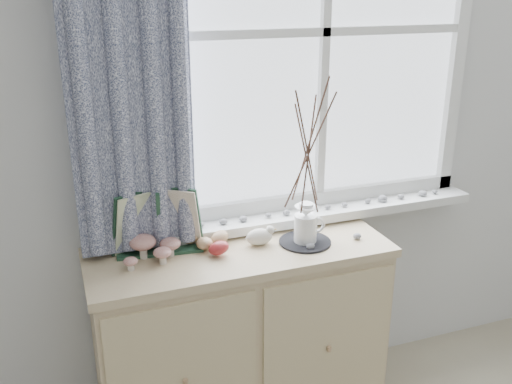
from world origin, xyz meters
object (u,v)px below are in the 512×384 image
at_px(toadstool_cluster, 152,247).
at_px(twig_pitcher, 308,148).
at_px(botanical_book, 159,223).
at_px(sideboard, 241,340).

relative_size(toadstool_cluster, twig_pitcher, 0.33).
distance_m(toadstool_cluster, twig_pitcher, 0.70).
relative_size(botanical_book, toadstool_cluster, 1.69).
xyz_separation_m(botanical_book, twig_pitcher, (0.57, -0.09, 0.26)).
bearing_deg(botanical_book, sideboard, -4.83).
relative_size(sideboard, twig_pitcher, 1.73).
xyz_separation_m(sideboard, botanical_book, (-0.30, 0.06, 0.56)).
bearing_deg(twig_pitcher, sideboard, 177.46).
bearing_deg(sideboard, twig_pitcher, -7.04).
distance_m(botanical_book, toadstool_cluster, 0.09).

